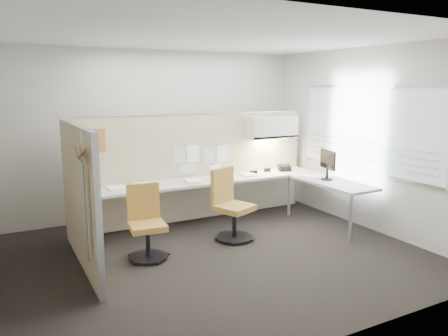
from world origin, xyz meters
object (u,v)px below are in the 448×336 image
chair_right (230,207)px  monitor (328,163)px  chair_left (146,225)px  phone (284,168)px  desk (229,187)px

chair_right → monitor: 1.79m
chair_right → monitor: (1.70, -0.11, 0.53)m
chair_left → phone: chair_left is taller
desk → chair_right: chair_right is taller
desk → chair_right: 0.74m
chair_right → phone: chair_right is taller
chair_left → chair_right: size_ratio=0.93×
chair_right → phone: bearing=5.7°
monitor → chair_left: bearing=102.6°
monitor → phone: (-0.17, 0.93, -0.22)m
desk → chair_left: (-1.64, -0.77, -0.16)m
chair_left → chair_right: (1.31, 0.12, 0.04)m
chair_left → phone: bearing=24.1°
desk → chair_right: (-0.34, -0.65, -0.12)m
chair_right → phone: 1.77m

